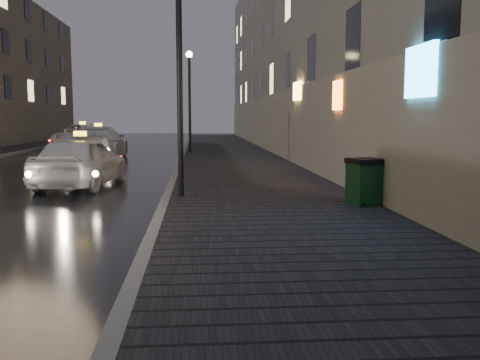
% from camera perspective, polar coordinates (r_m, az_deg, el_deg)
% --- Properties ---
extents(ground, '(120.00, 120.00, 0.00)m').
position_cam_1_polar(ground, '(7.25, -22.80, -9.94)').
color(ground, black).
rests_on(ground, ground).
extents(sidewalk, '(4.60, 58.00, 0.15)m').
position_cam_1_polar(sidewalk, '(27.70, -1.11, 2.74)').
color(sidewalk, black).
rests_on(sidewalk, ground).
extents(curb, '(0.20, 58.00, 0.15)m').
position_cam_1_polar(curb, '(27.67, -6.08, 2.70)').
color(curb, slate).
rests_on(curb, ground).
extents(curb_far, '(0.20, 58.00, 0.15)m').
position_cam_1_polar(curb_far, '(29.29, -23.78, 2.39)').
color(curb_far, slate).
rests_on(curb_far, ground).
extents(building_near, '(1.80, 50.00, 13.00)m').
position_cam_1_polar(building_near, '(32.27, 4.30, 14.73)').
color(building_near, '#605B54').
rests_on(building_near, ground).
extents(building_far_c, '(6.00, 22.00, 11.00)m').
position_cam_1_polar(building_far_c, '(48.36, -23.93, 10.32)').
color(building_far_c, '#6B6051').
rests_on(building_far_c, ground).
extents(lamp_near, '(0.36, 0.36, 5.28)m').
position_cam_1_polar(lamp_near, '(12.68, -6.50, 13.39)').
color(lamp_near, black).
rests_on(lamp_near, sidewalk).
extents(lamp_far, '(0.36, 0.36, 5.28)m').
position_cam_1_polar(lamp_far, '(28.63, -5.40, 9.68)').
color(lamp_far, black).
rests_on(lamp_far, sidewalk).
extents(trash_bin, '(0.79, 0.79, 0.99)m').
position_cam_1_polar(trash_bin, '(11.69, 13.16, -0.12)').
color(trash_bin, black).
rests_on(trash_bin, sidewalk).
extents(taxi_near, '(2.31, 4.52, 1.47)m').
position_cam_1_polar(taxi_near, '(15.95, -16.60, 1.87)').
color(taxi_near, white).
rests_on(taxi_near, ground).
extents(taxi_mid, '(2.25, 5.46, 1.58)m').
position_cam_1_polar(taxi_mid, '(26.20, -14.84, 3.86)').
color(taxi_mid, white).
rests_on(taxi_mid, ground).
extents(taxi_far, '(3.12, 5.94, 1.59)m').
position_cam_1_polar(taxi_far, '(34.06, -16.40, 4.44)').
color(taxi_far, silver).
rests_on(taxi_far, ground).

